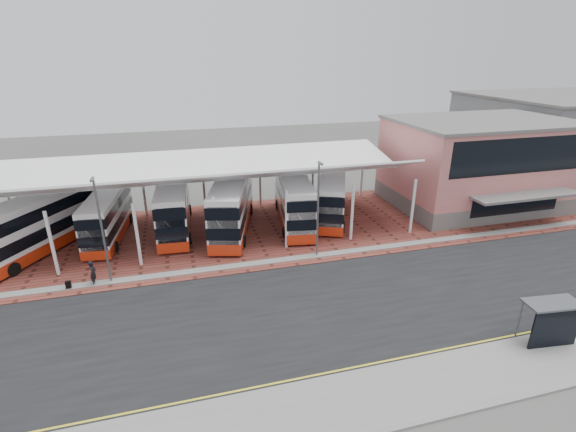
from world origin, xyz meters
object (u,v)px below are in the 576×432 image
at_px(bus_2, 174,206).
at_px(bus_5, 332,196).
at_px(bus_1, 108,216).
at_px(pedestrian, 93,273).
at_px(bus_0, 34,227).
at_px(bus_3, 232,205).
at_px(bus_shelter, 557,319).
at_px(bus_4, 294,200).
at_px(terminal, 479,163).

relative_size(bus_2, bus_5, 1.06).
height_order(bus_1, pedestrian, bus_1).
bearing_deg(bus_0, bus_2, 41.94).
relative_size(bus_3, bus_shelter, 3.70).
bearing_deg(bus_shelter, bus_4, 119.69).
relative_size(bus_0, bus_4, 0.96).
relative_size(pedestrian, bus_shelter, 0.57).
distance_m(terminal, bus_5, 16.90).
bearing_deg(bus_4, pedestrian, -147.49).
bearing_deg(bus_0, pedestrian, -20.71).
bearing_deg(bus_5, bus_4, -152.56).
distance_m(terminal, bus_shelter, 24.84).
distance_m(bus_2, pedestrian, 10.75).
height_order(bus_2, pedestrian, bus_2).
distance_m(bus_2, bus_5, 15.45).
distance_m(bus_0, bus_2, 11.39).
relative_size(terminal, pedestrian, 9.71).
bearing_deg(pedestrian, bus_shelter, -119.77).
relative_size(bus_3, pedestrian, 6.51).
height_order(bus_2, bus_3, bus_3).
height_order(bus_3, bus_5, bus_3).
bearing_deg(bus_3, bus_4, 17.43).
distance_m(bus_1, bus_shelter, 34.84).
relative_size(terminal, bus_3, 1.49).
xyz_separation_m(terminal, bus_5, (-16.72, 0.21, -2.40)).
height_order(bus_1, bus_4, bus_4).
relative_size(terminal, bus_2, 1.60).
distance_m(bus_1, bus_4, 17.13).
distance_m(terminal, bus_4, 20.96).
bearing_deg(bus_0, terminal, 32.71).
bearing_deg(bus_shelter, bus_2, 138.34).
relative_size(bus_0, bus_3, 0.91).
bearing_deg(bus_shelter, bus_0, 153.10).
height_order(bus_4, bus_shelter, bus_4).
distance_m(bus_1, bus_5, 21.22).
distance_m(bus_1, bus_3, 11.11).
relative_size(bus_2, bus_4, 0.97).
bearing_deg(terminal, bus_3, -179.20).
distance_m(bus_4, bus_5, 4.13).
bearing_deg(bus_1, bus_shelter, -34.20).
xyz_separation_m(bus_2, pedestrian, (-5.94, -8.85, -1.37)).
relative_size(bus_0, pedestrian, 5.94).
distance_m(terminal, bus_3, 26.98).
bearing_deg(pedestrian, bus_2, -35.68).
relative_size(terminal, bus_4, 1.56).
bearing_deg(bus_2, bus_3, -12.91).
bearing_deg(bus_shelter, bus_5, 109.75).
bearing_deg(bus_0, bus_4, 33.51).
bearing_deg(bus_0, bus_5, 33.93).
bearing_deg(pedestrian, bus_0, 36.01).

